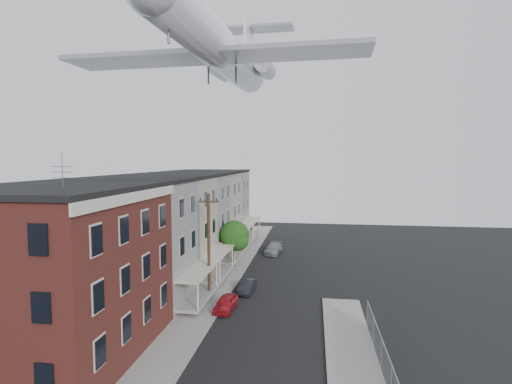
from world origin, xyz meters
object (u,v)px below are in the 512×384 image
at_px(airplane, 221,50).
at_px(street_tree, 235,236).
at_px(car_near, 226,303).
at_px(car_far, 273,249).
at_px(car_mid, 247,286).
at_px(utility_pole, 209,244).

bearing_deg(airplane, street_tree, 91.50).
bearing_deg(car_near, car_far, 88.87).
bearing_deg(car_far, car_near, -89.08).
bearing_deg(street_tree, car_far, 63.76).
relative_size(car_far, airplane, 0.15).
relative_size(street_tree, car_mid, 1.60).
xyz_separation_m(car_mid, airplane, (-2.43, 0.74, 20.89)).
xyz_separation_m(utility_pole, car_far, (3.80, 16.97, -4.06)).
distance_m(utility_pole, street_tree, 10.00).
xyz_separation_m(street_tree, airplane, (0.19, -7.23, 17.97)).
bearing_deg(car_far, utility_pole, -96.43).
distance_m(car_near, car_far, 19.60).
bearing_deg(street_tree, car_near, -82.36).
bearing_deg(car_mid, car_near, -98.93).
bearing_deg(street_tree, airplane, -88.50).
bearing_deg(airplane, car_mid, -16.92).
xyz_separation_m(utility_pole, street_tree, (0.33, 9.92, -1.22)).
bearing_deg(car_mid, airplane, 166.06).
distance_m(car_near, car_mid, 4.60).
height_order(street_tree, car_mid, street_tree).
xyz_separation_m(utility_pole, car_mid, (2.95, 1.95, -4.14)).
bearing_deg(utility_pole, car_far, 77.38).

